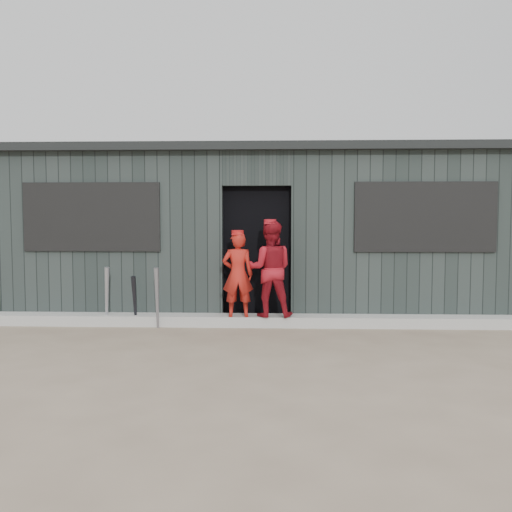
{
  "coord_description": "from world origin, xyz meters",
  "views": [
    {
      "loc": [
        0.32,
        -6.21,
        1.56
      ],
      "look_at": [
        0.0,
        1.8,
        1.0
      ],
      "focal_mm": 40.0,
      "sensor_mm": 36.0,
      "label": 1
    }
  ],
  "objects_px": {
    "bat_left": "(107,296)",
    "player_red_left": "(238,275)",
    "bat_mid": "(157,298)",
    "dugout": "(260,232)",
    "bat_right": "(135,301)",
    "player_grey_back": "(298,274)",
    "player_red_right": "(270,269)"
  },
  "relations": [
    {
      "from": "bat_left",
      "to": "player_red_left",
      "type": "height_order",
      "value": "player_red_left"
    },
    {
      "from": "bat_mid",
      "to": "dugout",
      "type": "distance_m",
      "value": 2.53
    },
    {
      "from": "player_red_left",
      "to": "dugout",
      "type": "xyz_separation_m",
      "value": [
        0.25,
        1.8,
        0.54
      ]
    },
    {
      "from": "player_red_left",
      "to": "player_red_right",
      "type": "bearing_deg",
      "value": -178.36
    },
    {
      "from": "bat_mid",
      "to": "player_red_right",
      "type": "xyz_separation_m",
      "value": [
        1.56,
        0.2,
        0.39
      ]
    },
    {
      "from": "player_grey_back",
      "to": "dugout",
      "type": "xyz_separation_m",
      "value": [
        -0.62,
        1.11,
        0.61
      ]
    },
    {
      "from": "bat_right",
      "to": "player_red_right",
      "type": "height_order",
      "value": "player_red_right"
    },
    {
      "from": "player_red_right",
      "to": "player_grey_back",
      "type": "relative_size",
      "value": 0.99
    },
    {
      "from": "bat_right",
      "to": "player_red_right",
      "type": "xyz_separation_m",
      "value": [
        1.92,
        0.03,
        0.46
      ]
    },
    {
      "from": "bat_left",
      "to": "bat_right",
      "type": "height_order",
      "value": "bat_left"
    },
    {
      "from": "player_red_right",
      "to": "player_grey_back",
      "type": "bearing_deg",
      "value": -122.54
    },
    {
      "from": "bat_mid",
      "to": "bat_right",
      "type": "distance_m",
      "value": 0.4
    },
    {
      "from": "player_grey_back",
      "to": "dugout",
      "type": "height_order",
      "value": "dugout"
    },
    {
      "from": "bat_right",
      "to": "dugout",
      "type": "height_order",
      "value": "dugout"
    },
    {
      "from": "bat_left",
      "to": "dugout",
      "type": "height_order",
      "value": "dugout"
    },
    {
      "from": "bat_left",
      "to": "bat_right",
      "type": "distance_m",
      "value": 0.41
    },
    {
      "from": "player_grey_back",
      "to": "player_red_right",
      "type": "bearing_deg",
      "value": 69.37
    },
    {
      "from": "bat_left",
      "to": "player_grey_back",
      "type": "height_order",
      "value": "player_grey_back"
    },
    {
      "from": "dugout",
      "to": "player_red_right",
      "type": "bearing_deg",
      "value": -83.57
    },
    {
      "from": "bat_mid",
      "to": "dugout",
      "type": "height_order",
      "value": "dugout"
    },
    {
      "from": "bat_right",
      "to": "player_grey_back",
      "type": "xyz_separation_m",
      "value": [
        2.34,
        0.67,
        0.32
      ]
    },
    {
      "from": "bat_mid",
      "to": "bat_right",
      "type": "bearing_deg",
      "value": 154.12
    },
    {
      "from": "bat_mid",
      "to": "dugout",
      "type": "bearing_deg",
      "value": 55.11
    },
    {
      "from": "bat_mid",
      "to": "bat_right",
      "type": "xyz_separation_m",
      "value": [
        -0.36,
        0.17,
        -0.07
      ]
    },
    {
      "from": "player_red_right",
      "to": "bat_left",
      "type": "bearing_deg",
      "value": 0.68
    },
    {
      "from": "bat_right",
      "to": "player_red_right",
      "type": "bearing_deg",
      "value": 0.79
    },
    {
      "from": "player_red_left",
      "to": "bat_left",
      "type": "bearing_deg",
      "value": -5.37
    },
    {
      "from": "bat_mid",
      "to": "dugout",
      "type": "relative_size",
      "value": 0.1
    },
    {
      "from": "bat_mid",
      "to": "player_red_left",
      "type": "distance_m",
      "value": 1.16
    },
    {
      "from": "bat_mid",
      "to": "player_grey_back",
      "type": "bearing_deg",
      "value": 23.15
    },
    {
      "from": "bat_left",
      "to": "dugout",
      "type": "relative_size",
      "value": 0.1
    },
    {
      "from": "bat_left",
      "to": "player_grey_back",
      "type": "xyz_separation_m",
      "value": [
        2.75,
        0.65,
        0.25
      ]
    }
  ]
}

